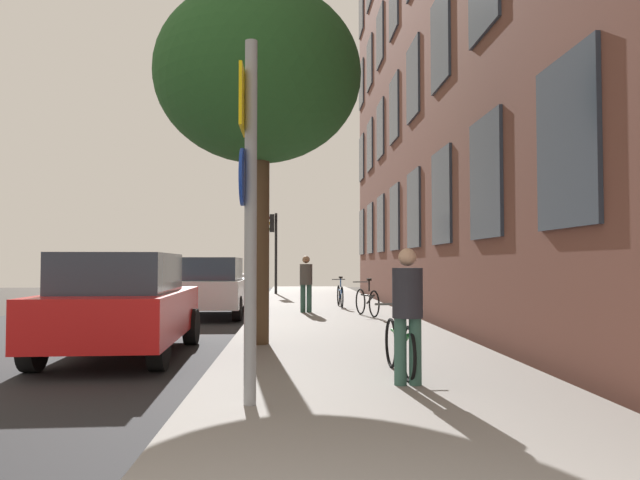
# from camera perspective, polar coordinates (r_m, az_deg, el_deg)

# --- Properties ---
(ground_plane) EXTENTS (41.80, 41.80, 0.00)m
(ground_plane) POSITION_cam_1_polar(r_m,az_deg,el_deg) (17.40, -10.87, -7.01)
(ground_plane) COLOR #332D28
(road_asphalt) EXTENTS (7.00, 38.00, 0.01)m
(road_asphalt) POSITION_cam_1_polar(r_m,az_deg,el_deg) (17.82, -17.62, -6.82)
(road_asphalt) COLOR #232326
(road_asphalt) RESTS_ON ground
(sidewalk) EXTENTS (4.20, 38.00, 0.12)m
(sidewalk) POSITION_cam_1_polar(r_m,az_deg,el_deg) (17.25, 0.80, -6.89)
(sidewalk) COLOR gray
(sidewalk) RESTS_ON ground
(building_facade) EXTENTS (0.56, 27.00, 15.31)m
(building_facade) POSITION_cam_1_polar(r_m,az_deg,el_deg) (18.15, 9.49, 17.83)
(building_facade) COLOR brown
(building_facade) RESTS_ON ground
(sign_post) EXTENTS (0.16, 0.60, 3.53)m
(sign_post) POSITION_cam_1_polar(r_m,az_deg,el_deg) (5.99, -6.69, 4.03)
(sign_post) COLOR gray
(sign_post) RESTS_ON sidewalk
(traffic_light) EXTENTS (0.43, 0.24, 3.61)m
(traffic_light) POSITION_cam_1_polar(r_m,az_deg,el_deg) (27.55, -4.33, 0.15)
(traffic_light) COLOR black
(traffic_light) RESTS_ON sidewalk
(tree_near) EXTENTS (3.53, 3.53, 6.07)m
(tree_near) POSITION_cam_1_polar(r_m,az_deg,el_deg) (10.89, -5.78, 14.79)
(tree_near) COLOR #4C3823
(tree_near) RESTS_ON sidewalk
(bicycle_0) EXTENTS (0.42, 1.63, 0.93)m
(bicycle_0) POSITION_cam_1_polar(r_m,az_deg,el_deg) (7.62, 7.40, -9.65)
(bicycle_0) COLOR black
(bicycle_0) RESTS_ON sidewalk
(bicycle_1) EXTENTS (0.55, 1.61, 0.97)m
(bicycle_1) POSITION_cam_1_polar(r_m,az_deg,el_deg) (15.92, 4.41, -5.70)
(bicycle_1) COLOR black
(bicycle_1) RESTS_ON sidewalk
(bicycle_2) EXTENTS (0.42, 1.75, 0.96)m
(bicycle_2) POSITION_cam_1_polar(r_m,az_deg,el_deg) (19.01, 1.89, -5.15)
(bicycle_2) COLOR black
(bicycle_2) RESTS_ON sidewalk
(pedestrian_0) EXTENTS (0.48, 0.48, 1.52)m
(pedestrian_0) POSITION_cam_1_polar(r_m,az_deg,el_deg) (6.95, 8.15, -6.15)
(pedestrian_0) COLOR #33594C
(pedestrian_0) RESTS_ON sidewalk
(pedestrian_1) EXTENTS (0.43, 0.43, 1.56)m
(pedestrian_1) POSITION_cam_1_polar(r_m,az_deg,el_deg) (17.01, -1.31, -3.74)
(pedestrian_1) COLOR #33594C
(pedestrian_1) RESTS_ON sidewalk
(car_0) EXTENTS (2.01, 4.31, 1.62)m
(car_0) POSITION_cam_1_polar(r_m,az_deg,el_deg) (10.15, -17.87, -5.65)
(car_0) COLOR red
(car_0) RESTS_ON road_asphalt
(car_1) EXTENTS (1.76, 4.40, 1.62)m
(car_1) POSITION_cam_1_polar(r_m,az_deg,el_deg) (17.15, -9.88, -4.27)
(car_1) COLOR silver
(car_1) RESTS_ON road_asphalt
(car_2) EXTENTS (1.78, 4.00, 1.62)m
(car_2) POSITION_cam_1_polar(r_m,az_deg,el_deg) (24.68, -9.32, -3.64)
(car_2) COLOR silver
(car_2) RESTS_ON road_asphalt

